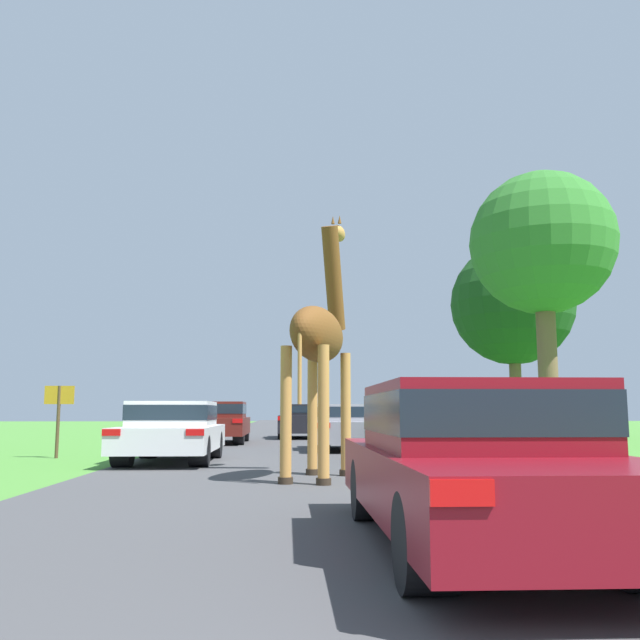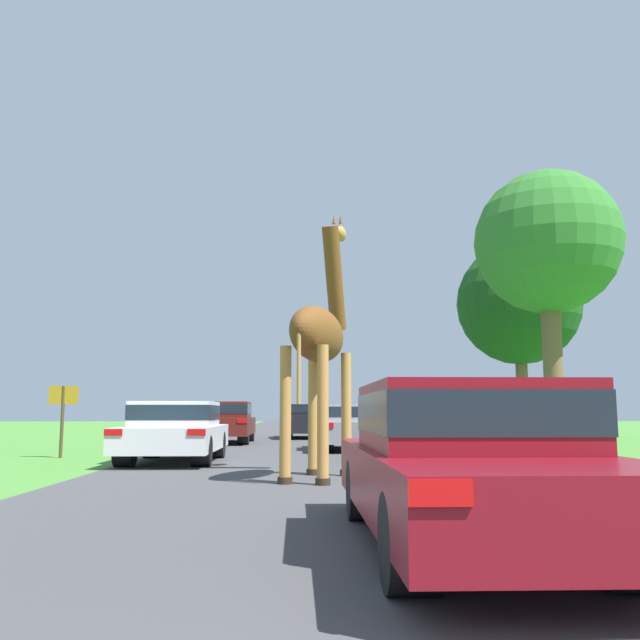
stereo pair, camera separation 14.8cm
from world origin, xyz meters
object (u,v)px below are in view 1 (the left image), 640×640
(tree_left_edge, at_px, (542,245))
(sign_post, at_px, (59,408))
(car_rear_follower, at_px, (301,420))
(car_far_ahead, at_px, (221,421))
(giraffe_near_road, at_px, (320,339))
(car_queue_right, at_px, (173,430))
(tree_right_cluster, at_px, (513,304))
(car_lead_maroon, at_px, (473,458))
(car_queue_left, at_px, (347,426))
(car_verge_right, at_px, (417,430))

(tree_left_edge, bearing_deg, sign_post, -160.69)
(tree_left_edge, relative_size, sign_post, 5.27)
(car_rear_follower, xyz_separation_m, sign_post, (-6.05, -12.19, 0.45))
(car_far_ahead, height_order, car_rear_follower, car_far_ahead)
(tree_left_edge, xyz_separation_m, sign_post, (-13.92, -4.88, -5.40))
(giraffe_near_road, distance_m, tree_left_edge, 13.58)
(sign_post, bearing_deg, tree_left_edge, 19.31)
(car_queue_right, height_order, tree_right_cluster, tree_right_cluster)
(tree_right_cluster, bearing_deg, car_far_ahead, -154.73)
(tree_left_edge, distance_m, sign_post, 15.71)
(tree_right_cluster, distance_m, sign_post, 21.50)
(car_lead_maroon, distance_m, tree_right_cluster, 26.76)
(giraffe_near_road, relative_size, car_queue_left, 1.19)
(car_lead_maroon, height_order, car_queue_right, car_lead_maroon)
(giraffe_near_road, xyz_separation_m, tree_right_cluster, (9.83, 19.00, 3.70))
(car_rear_follower, bearing_deg, tree_right_cluster, 8.70)
(tree_left_edge, xyz_separation_m, tree_right_cluster, (1.93, 8.81, -0.57))
(car_verge_right, xyz_separation_m, car_rear_follower, (-2.36, 13.56, 0.06))
(tree_left_edge, height_order, sign_post, tree_left_edge)
(car_queue_left, relative_size, car_rear_follower, 0.91)
(car_queue_right, relative_size, car_far_ahead, 0.94)
(car_rear_follower, relative_size, tree_left_edge, 0.49)
(car_queue_right, height_order, car_queue_left, car_queue_right)
(car_far_ahead, relative_size, car_verge_right, 1.13)
(car_lead_maroon, bearing_deg, tree_right_cluster, 70.35)
(car_far_ahead, xyz_separation_m, tree_left_edge, (10.77, -2.82, 5.81))
(car_far_ahead, height_order, car_verge_right, car_far_ahead)
(car_lead_maroon, height_order, sign_post, sign_post)
(car_far_ahead, distance_m, car_verge_right, 10.48)
(car_queue_right, height_order, car_verge_right, car_queue_right)
(tree_right_cluster, bearing_deg, car_rear_follower, -171.30)
(car_lead_maroon, xyz_separation_m, car_verge_right, (1.38, 9.63, -0.03))
(car_queue_right, bearing_deg, tree_left_edge, 29.96)
(sign_post, bearing_deg, car_queue_right, -25.87)
(car_verge_right, bearing_deg, tree_left_edge, 48.60)
(giraffe_near_road, bearing_deg, car_queue_left, 99.52)
(car_lead_maroon, xyz_separation_m, car_queue_left, (0.20, 14.13, -0.02))
(car_queue_right, distance_m, car_rear_follower, 13.98)
(car_verge_right, bearing_deg, car_queue_right, -179.30)
(car_queue_right, xyz_separation_m, car_queue_left, (4.27, 4.57, -0.01))
(car_queue_left, height_order, sign_post, sign_post)
(car_verge_right, distance_m, tree_left_edge, 10.21)
(car_lead_maroon, distance_m, car_queue_left, 14.14)
(car_rear_follower, bearing_deg, car_queue_left, -82.57)
(car_far_ahead, distance_m, tree_right_cluster, 14.99)
(car_rear_follower, distance_m, tree_right_cluster, 11.23)
(giraffe_near_road, height_order, car_rear_follower, giraffe_near_road)
(car_lead_maroon, height_order, tree_left_edge, tree_left_edge)
(car_far_ahead, relative_size, car_rear_follower, 1.04)
(giraffe_near_road, xyz_separation_m, car_queue_left, (1.21, 8.44, -1.62))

